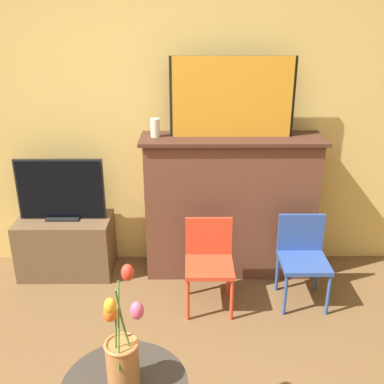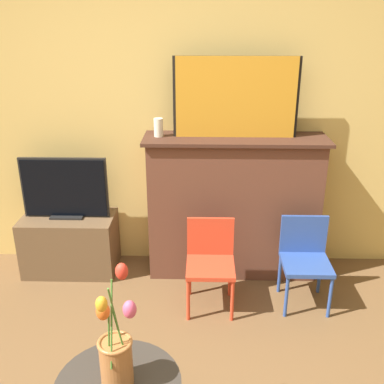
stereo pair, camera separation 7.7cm
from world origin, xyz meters
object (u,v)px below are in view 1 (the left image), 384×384
Objects in this scene: tv_monitor at (60,190)px; vase_tulips at (123,354)px; chair_blue at (303,254)px; painting at (232,97)px; chair_red at (209,258)px.

tv_monitor is 1.79m from vase_tulips.
tv_monitor is at bearing 167.92° from chair_blue.
vase_tulips is (-1.07, -1.27, 0.25)m from chair_blue.
tv_monitor is at bearing -178.23° from painting.
chair_red is 1.17× the size of vase_tulips.
chair_red is at bearing -21.28° from tv_monitor.
tv_monitor is 1.06× the size of chair_red.
chair_blue is (0.66, 0.05, 0.00)m from chair_red.
chair_red is (1.10, -0.43, -0.33)m from tv_monitor.
tv_monitor is 1.23m from chair_red.
chair_red is at bearing 71.28° from vase_tulips.
vase_tulips is at bearing -109.01° from painting.
tv_monitor is 1.06× the size of chair_blue.
chair_blue is at bearing 4.54° from chair_red.
vase_tulips is (-0.41, -1.22, 0.25)m from chair_red.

